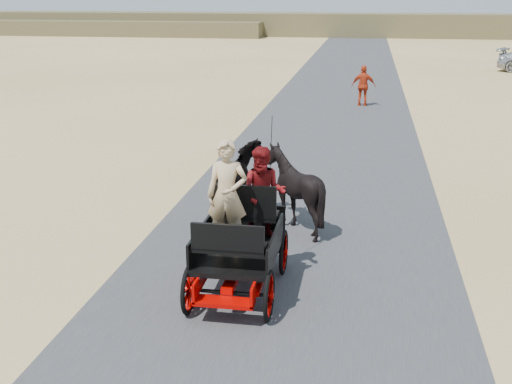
% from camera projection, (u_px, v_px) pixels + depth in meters
% --- Properties ---
extents(ground, '(140.00, 140.00, 0.00)m').
position_uv_depth(ground, '(289.00, 268.00, 11.46)').
color(ground, tan).
extents(road, '(6.00, 140.00, 0.01)m').
position_uv_depth(road, '(289.00, 267.00, 11.46)').
color(road, '#38383A').
rests_on(road, ground).
extents(ridge_far, '(140.00, 6.00, 2.40)m').
position_uv_depth(ridge_far, '(359.00, 25.00, 69.39)').
color(ridge_far, brown).
rests_on(ridge_far, ground).
extents(ridge_near, '(40.00, 4.00, 1.60)m').
position_uv_depth(ridge_near, '(83.00, 28.00, 70.61)').
color(ridge_near, brown).
rests_on(ridge_near, ground).
extents(carriage, '(1.30, 2.40, 0.72)m').
position_uv_depth(carriage, '(239.00, 270.00, 10.51)').
color(carriage, black).
rests_on(carriage, ground).
extents(horse_left, '(0.91, 2.01, 1.70)m').
position_uv_depth(horse_left, '(241.00, 187.00, 13.27)').
color(horse_left, black).
rests_on(horse_left, ground).
extents(horse_right, '(1.37, 1.54, 1.70)m').
position_uv_depth(horse_right, '(294.00, 190.00, 13.09)').
color(horse_right, black).
rests_on(horse_right, ground).
extents(driver_man, '(0.66, 0.43, 1.80)m').
position_uv_depth(driver_man, '(227.00, 195.00, 10.21)').
color(driver_man, tan).
rests_on(driver_man, carriage).
extents(passenger_woman, '(0.77, 0.60, 1.58)m').
position_uv_depth(passenger_woman, '(264.00, 193.00, 10.68)').
color(passenger_woman, '#660C0F').
rests_on(passenger_woman, carriage).
extents(pedestrian, '(1.02, 0.44, 1.73)m').
position_uv_depth(pedestrian, '(363.00, 86.00, 27.28)').
color(pedestrian, '#B83215').
rests_on(pedestrian, ground).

